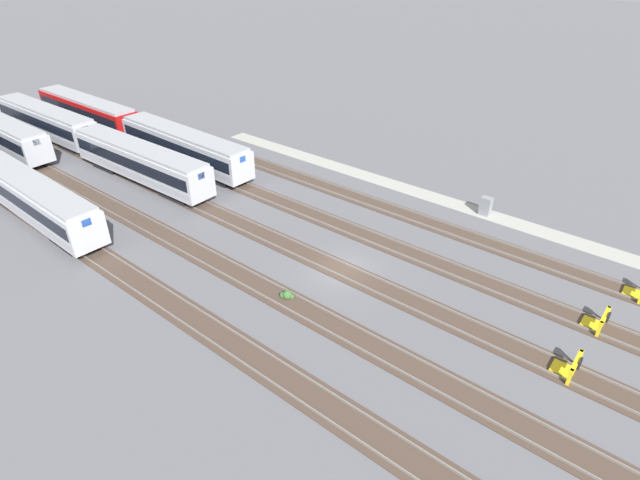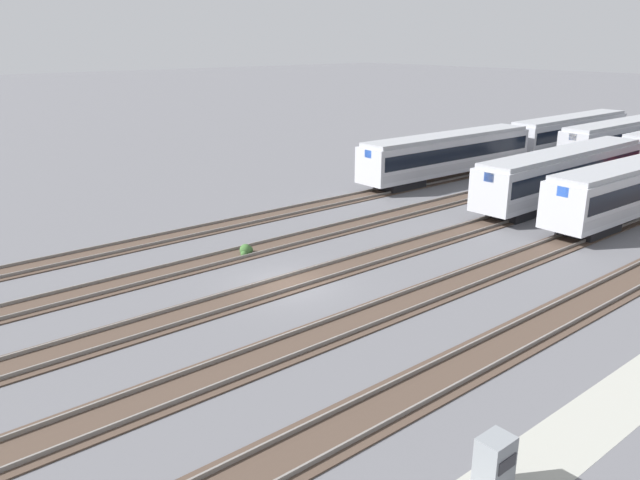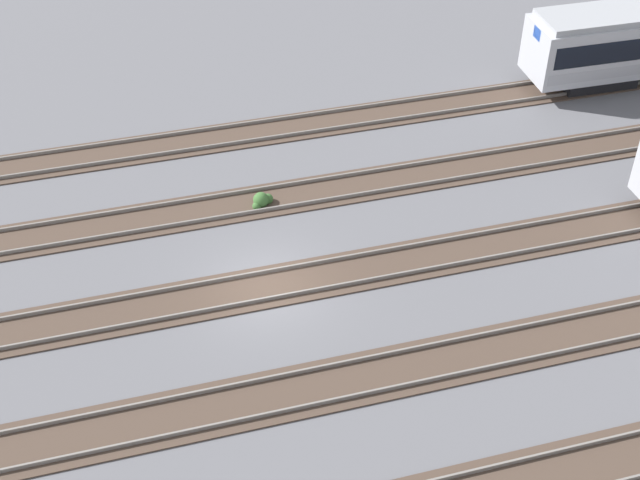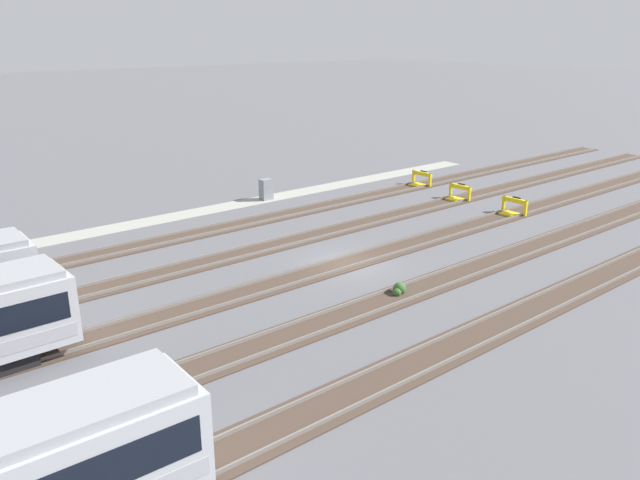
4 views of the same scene
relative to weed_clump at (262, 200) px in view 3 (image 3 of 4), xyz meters
The scene contains 6 objects.
ground_plane 4.93m from the weed_clump, 100.33° to the right, with size 400.00×400.00×0.00m, color #5B5B60.
rail_track_near_inner 9.96m from the weed_clump, 95.09° to the right, with size 90.00×2.23×0.21m.
rail_track_middle 4.93m from the weed_clump, 100.33° to the right, with size 90.00×2.24×0.21m.
rail_track_far_inner 0.93m from the weed_clump, 165.64° to the left, with size 90.00×2.23×0.21m.
rail_track_farthest 5.38m from the weed_clump, 99.47° to the left, with size 90.00×2.23×0.21m.
weed_clump is the anchor object (origin of this frame).
Camera 3 is at (-4.40, -23.36, 21.83)m, focal length 50.00 mm.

